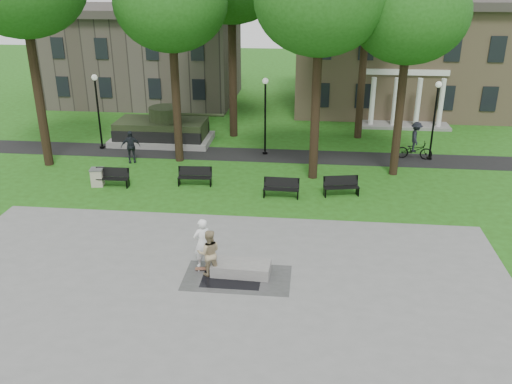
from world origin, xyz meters
TOP-DOWN VIEW (x-y plane):
  - ground at (0.00, 0.00)m, footprint 120.00×120.00m
  - plaza at (0.00, -5.00)m, footprint 22.00×16.00m
  - footpath at (0.00, 12.00)m, footprint 44.00×2.60m
  - building_right at (10.00, 26.00)m, footprint 17.00×12.00m
  - building_left at (-11.00, 26.50)m, footprint 15.00×10.00m
  - tree_1 at (-4.50, 10.50)m, footprint 6.20×6.20m
  - tree_3 at (8.00, 9.50)m, footprint 6.00×6.00m
  - lamp_left at (-10.00, 12.30)m, footprint 0.36×0.36m
  - lamp_mid at (0.50, 12.30)m, footprint 0.36×0.36m
  - lamp_right at (10.50, 12.30)m, footprint 0.36×0.36m
  - tank_monument at (-6.46, 14.00)m, footprint 7.45×3.40m
  - puddle at (0.58, -2.61)m, footprint 2.20×1.20m
  - concrete_block at (0.89, -2.07)m, footprint 2.24×1.08m
  - skateboard at (-0.50, -1.96)m, footprint 0.80×0.32m
  - skateboarder at (-0.65, -1.66)m, footprint 0.87×0.81m
  - friend_watching at (-0.29, -2.25)m, footprint 1.02×0.87m
  - pedestrian_walker at (-7.27, 9.92)m, footprint 1.22×0.86m
  - cyclist at (9.57, 12.32)m, footprint 2.18×1.26m
  - park_bench_0 at (-7.06, 6.09)m, footprint 1.80×0.54m
  - park_bench_1 at (-2.73, 6.72)m, footprint 1.82×0.62m
  - park_bench_2 at (1.93, 5.56)m, footprint 1.81×0.57m
  - park_bench_3 at (4.96, 6.12)m, footprint 1.85×0.88m
  - trash_bin at (-7.87, 6.07)m, footprint 0.76×0.76m

SIDE VIEW (x-z plane):
  - ground at x=0.00m, z-range 0.00..0.00m
  - footpath at x=0.00m, z-range 0.00..0.01m
  - plaza at x=0.00m, z-range 0.00..0.02m
  - puddle at x=0.58m, z-range 0.02..0.02m
  - skateboard at x=-0.50m, z-range 0.02..0.09m
  - concrete_block at x=0.89m, z-range 0.02..0.47m
  - trash_bin at x=-7.87m, z-range 0.01..0.97m
  - park_bench_0 at x=-7.06m, z-range 0.02..1.02m
  - park_bench_1 at x=-2.73m, z-range 0.02..1.02m
  - park_bench_2 at x=1.93m, z-range 0.02..1.02m
  - park_bench_3 at x=4.96m, z-range 0.02..1.02m
  - tank_monument at x=-6.46m, z-range -0.34..2.06m
  - cyclist at x=9.57m, z-range -0.21..2.08m
  - friend_watching at x=-0.29m, z-range 0.02..1.85m
  - pedestrian_walker at x=-7.27m, z-range 0.00..1.93m
  - skateboarder at x=-0.65m, z-range 0.02..2.02m
  - lamp_left at x=-10.00m, z-range 0.43..5.16m
  - lamp_mid at x=0.50m, z-range 0.43..5.16m
  - lamp_right at x=10.50m, z-range 0.43..5.16m
  - building_left at x=-11.00m, z-range 0.00..7.20m
  - building_right at x=10.00m, z-range 0.04..8.64m
  - tree_3 at x=8.00m, z-range 3.00..14.19m
  - tree_1 at x=-4.50m, z-range 3.14..14.77m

